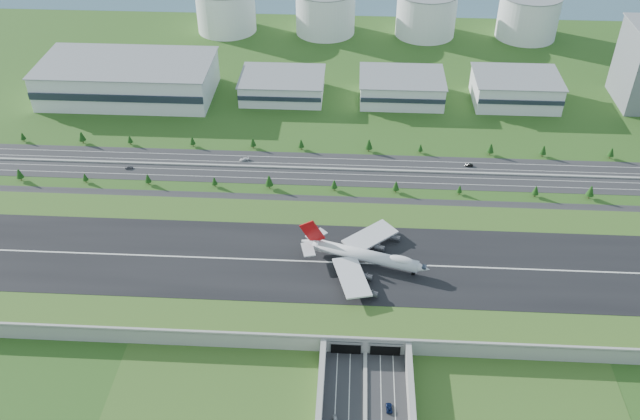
# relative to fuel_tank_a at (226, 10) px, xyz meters

# --- Properties ---
(ground) EXTENTS (1200.00, 1200.00, 0.00)m
(ground) POSITION_rel_fuel_tank_a_xyz_m (120.00, -310.00, -17.50)
(ground) COLOR #22541A
(ground) RESTS_ON ground
(airfield_deck) EXTENTS (520.00, 100.00, 9.20)m
(airfield_deck) POSITION_rel_fuel_tank_a_xyz_m (120.00, -310.09, -13.38)
(airfield_deck) COLOR gray
(airfield_deck) RESTS_ON ground
(north_expressway) EXTENTS (560.00, 36.00, 0.12)m
(north_expressway) POSITION_rel_fuel_tank_a_xyz_m (120.00, -215.00, -17.44)
(north_expressway) COLOR #28282B
(north_expressway) RESTS_ON ground
(tree_row) EXTENTS (503.48, 48.75, 8.49)m
(tree_row) POSITION_rel_fuel_tank_a_xyz_m (146.78, -213.96, -12.80)
(tree_row) COLOR #3D2819
(tree_row) RESTS_ON ground
(hangar_west) EXTENTS (120.00, 60.00, 25.00)m
(hangar_west) POSITION_rel_fuel_tank_a_xyz_m (-50.00, -125.00, -5.00)
(hangar_west) COLOR silver
(hangar_west) RESTS_ON ground
(hangar_mid_a) EXTENTS (58.00, 42.00, 15.00)m
(hangar_mid_a) POSITION_rel_fuel_tank_a_xyz_m (60.00, -120.00, -10.00)
(hangar_mid_a) COLOR silver
(hangar_mid_a) RESTS_ON ground
(hangar_mid_b) EXTENTS (58.00, 42.00, 17.00)m
(hangar_mid_b) POSITION_rel_fuel_tank_a_xyz_m (145.00, -120.00, -9.00)
(hangar_mid_b) COLOR silver
(hangar_mid_b) RESTS_ON ground
(hangar_mid_c) EXTENTS (58.00, 42.00, 19.00)m
(hangar_mid_c) POSITION_rel_fuel_tank_a_xyz_m (225.00, -120.00, -8.00)
(hangar_mid_c) COLOR silver
(hangar_mid_c) RESTS_ON ground
(fuel_tank_a) EXTENTS (50.00, 50.00, 35.00)m
(fuel_tank_a) POSITION_rel_fuel_tank_a_xyz_m (0.00, 0.00, 0.00)
(fuel_tank_a) COLOR white
(fuel_tank_a) RESTS_ON ground
(fuel_tank_b) EXTENTS (50.00, 50.00, 35.00)m
(fuel_tank_b) POSITION_rel_fuel_tank_a_xyz_m (85.00, 0.00, 0.00)
(fuel_tank_b) COLOR white
(fuel_tank_b) RESTS_ON ground
(fuel_tank_c) EXTENTS (50.00, 50.00, 35.00)m
(fuel_tank_c) POSITION_rel_fuel_tank_a_xyz_m (170.00, 0.00, 0.00)
(fuel_tank_c) COLOR white
(fuel_tank_c) RESTS_ON ground
(fuel_tank_d) EXTENTS (50.00, 50.00, 35.00)m
(fuel_tank_d) POSITION_rel_fuel_tank_a_xyz_m (255.00, 0.00, 0.00)
(fuel_tank_d) COLOR white
(fuel_tank_d) RESTS_ON ground
(boeing_747) EXTENTS (63.77, 59.45, 20.22)m
(boeing_747) POSITION_rel_fuel_tank_a_xyz_m (118.80, -310.26, -3.75)
(boeing_747) COLOR silver
(boeing_747) RESTS_ON airfield_deck
(car_0) EXTENTS (2.76, 4.77, 1.53)m
(car_0) POSITION_rel_fuel_tank_a_xyz_m (108.27, -395.36, -16.62)
(car_0) COLOR #B7B8BC
(car_0) RESTS_ON ground
(car_2) EXTENTS (2.78, 5.41, 1.46)m
(car_2) POSITION_rel_fuel_tank_a_xyz_m (129.55, -388.69, -16.65)
(car_2) COLOR #0B1639
(car_2) RESTS_ON ground
(car_4) EXTENTS (5.16, 3.02, 1.65)m
(car_4) POSITION_rel_fuel_tank_a_xyz_m (-24.07, -221.04, -16.55)
(car_4) COLOR slate
(car_4) RESTS_ON ground
(car_5) EXTENTS (5.03, 1.97, 1.63)m
(car_5) POSITION_rel_fuel_tank_a_xyz_m (183.11, -207.01, -16.56)
(car_5) COLOR black
(car_5) RESTS_ON ground
(car_7) EXTENTS (6.18, 3.58, 1.68)m
(car_7) POSITION_rel_fuel_tank_a_xyz_m (44.81, -208.08, -16.54)
(car_7) COLOR white
(car_7) RESTS_ON ground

